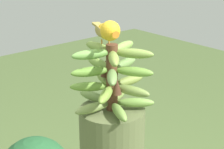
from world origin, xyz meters
name	(u,v)px	position (x,y,z in m)	size (l,w,h in m)	color
banana_bunch	(112,78)	(0.00, 0.00, 1.13)	(0.30, 0.30, 0.24)	brown
perched_bird	(108,31)	(0.00, -0.02, 1.31)	(0.23, 0.11, 0.09)	#C68933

